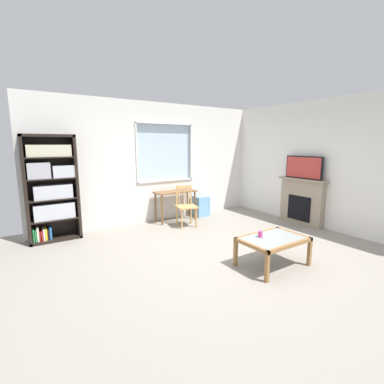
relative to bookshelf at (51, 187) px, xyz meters
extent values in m
cube|color=gray|center=(2.23, -2.31, -1.04)|extent=(6.50, 6.11, 0.02)
cube|color=silver|center=(2.23, 0.24, -0.56)|extent=(5.50, 0.12, 0.93)
cube|color=silver|center=(2.23, 0.24, 1.50)|extent=(5.50, 0.12, 0.45)
cube|color=silver|center=(0.63, 0.24, 0.59)|extent=(2.30, 0.12, 1.38)
cube|color=silver|center=(4.11, 0.24, 0.59)|extent=(1.74, 0.12, 1.38)
cube|color=silver|center=(2.51, 0.25, 0.59)|extent=(1.46, 0.02, 1.38)
cube|color=white|center=(2.51, 0.18, -0.09)|extent=(1.52, 0.06, 0.03)
cube|color=white|center=(2.51, 0.18, 1.26)|extent=(1.52, 0.06, 0.03)
cube|color=white|center=(1.78, 0.18, 0.59)|extent=(0.03, 0.06, 1.38)
cube|color=white|center=(3.24, 0.18, 0.59)|extent=(0.03, 0.06, 1.38)
cube|color=silver|center=(5.04, -2.31, 0.35)|extent=(0.12, 5.31, 2.76)
cube|color=black|center=(-0.42, -0.01, -0.03)|extent=(0.05, 0.38, 1.99)
cube|color=black|center=(0.43, -0.01, -0.03)|extent=(0.05, 0.38, 1.99)
cube|color=black|center=(0.00, -0.01, 0.94)|extent=(0.90, 0.38, 0.05)
cube|color=black|center=(0.00, -0.01, -1.00)|extent=(0.90, 0.38, 0.05)
cube|color=black|center=(0.00, 0.17, -0.03)|extent=(0.90, 0.02, 1.99)
cube|color=black|center=(0.00, -0.01, -0.62)|extent=(0.85, 0.36, 0.02)
cube|color=black|center=(0.00, -0.01, -0.23)|extent=(0.85, 0.36, 0.02)
cube|color=black|center=(0.00, -0.01, 0.16)|extent=(0.85, 0.36, 0.02)
cube|color=black|center=(0.00, -0.01, 0.55)|extent=(0.85, 0.36, 0.02)
cube|color=silver|center=(0.01, -0.02, -0.46)|extent=(0.70, 0.29, 0.29)
cube|color=silver|center=(0.02, -0.02, -0.09)|extent=(0.65, 0.29, 0.26)
cube|color=#B2B2BC|center=(-0.19, -0.02, 0.32)|extent=(0.37, 0.30, 0.29)
cube|color=silver|center=(0.23, -0.02, 0.28)|extent=(0.39, 0.32, 0.22)
cube|color=beige|center=(0.01, -0.02, 0.67)|extent=(0.73, 0.29, 0.21)
cube|color=green|center=(-0.37, -0.03, -0.86)|extent=(0.03, 0.23, 0.24)
cube|color=green|center=(-0.33, -0.03, -0.86)|extent=(0.02, 0.22, 0.23)
cube|color=white|center=(-0.30, -0.03, -0.84)|extent=(0.03, 0.25, 0.27)
cube|color=red|center=(-0.27, -0.03, -0.89)|extent=(0.02, 0.22, 0.18)
cube|color=red|center=(-0.24, -0.03, -0.88)|extent=(0.02, 0.29, 0.19)
cube|color=white|center=(-0.20, -0.03, -0.87)|extent=(0.03, 0.28, 0.22)
cube|color=yellow|center=(-0.16, -0.03, -0.87)|extent=(0.03, 0.21, 0.22)
cube|color=black|center=(-0.13, -0.03, -0.88)|extent=(0.03, 0.21, 0.20)
cube|color=#286BB2|center=(-0.09, -0.03, -0.86)|extent=(0.03, 0.23, 0.24)
cube|color=brown|center=(2.60, -0.11, -0.32)|extent=(0.99, 0.43, 0.03)
cylinder|color=brown|center=(2.16, -0.27, -0.68)|extent=(0.04, 0.04, 0.69)
cylinder|color=brown|center=(3.05, -0.27, -0.68)|extent=(0.04, 0.04, 0.69)
cylinder|color=brown|center=(2.16, 0.06, -0.68)|extent=(0.04, 0.04, 0.69)
cylinder|color=brown|center=(3.05, 0.06, -0.68)|extent=(0.04, 0.04, 0.69)
cube|color=tan|center=(2.57, -0.66, -0.58)|extent=(0.49, 0.48, 0.04)
cylinder|color=tan|center=(2.37, -0.78, -0.81)|extent=(0.04, 0.04, 0.43)
cylinder|color=tan|center=(2.70, -0.85, -0.81)|extent=(0.04, 0.04, 0.43)
cylinder|color=tan|center=(2.43, -0.47, -0.81)|extent=(0.04, 0.04, 0.43)
cylinder|color=tan|center=(2.77, -0.53, -0.81)|extent=(0.04, 0.04, 0.43)
cylinder|color=tan|center=(2.43, -0.47, -0.35)|extent=(0.04, 0.04, 0.45)
cylinder|color=tan|center=(2.77, -0.53, -0.35)|extent=(0.04, 0.04, 0.45)
cube|color=tan|center=(2.60, -0.50, -0.16)|extent=(0.36, 0.11, 0.06)
cylinder|color=tan|center=(2.50, -0.48, -0.38)|extent=(0.02, 0.02, 0.35)
cylinder|color=tan|center=(2.60, -0.50, -0.38)|extent=(0.02, 0.02, 0.35)
cylinder|color=tan|center=(2.70, -0.52, -0.38)|extent=(0.02, 0.02, 0.35)
cube|color=#72ADDB|center=(3.36, -0.06, -0.77)|extent=(0.35, 0.40, 0.51)
cube|color=gray|center=(4.89, -1.93, -0.52)|extent=(0.18, 1.04, 1.01)
cube|color=black|center=(4.79, -1.93, -0.65)|extent=(0.03, 0.57, 0.56)
cube|color=gray|center=(4.87, -1.93, 0.00)|extent=(0.26, 1.14, 0.04)
cube|color=black|center=(4.87, -1.93, 0.27)|extent=(0.05, 0.90, 0.50)
cube|color=#B2332D|center=(4.84, -1.93, 0.27)|extent=(0.01, 0.85, 0.45)
cube|color=#8C9E99|center=(2.58, -3.07, -0.60)|extent=(0.88, 0.56, 0.02)
cube|color=olive|center=(2.58, -3.37, -0.61)|extent=(0.98, 0.05, 0.05)
cube|color=olive|center=(2.58, -2.76, -0.61)|extent=(0.98, 0.05, 0.05)
cube|color=olive|center=(2.11, -3.07, -0.61)|extent=(0.05, 0.66, 0.05)
cube|color=olive|center=(3.05, -3.07, -0.61)|extent=(0.05, 0.66, 0.05)
cube|color=olive|center=(2.11, -3.37, -0.83)|extent=(0.05, 0.05, 0.39)
cube|color=olive|center=(3.05, -3.37, -0.83)|extent=(0.05, 0.05, 0.39)
cube|color=olive|center=(2.11, -2.76, -0.83)|extent=(0.05, 0.05, 0.39)
cube|color=olive|center=(3.05, -2.76, -0.83)|extent=(0.05, 0.05, 0.39)
cylinder|color=#DB3D84|center=(2.44, -2.94, -0.54)|extent=(0.07, 0.07, 0.09)
camera|label=1|loc=(-0.58, -5.66, 0.79)|focal=25.62mm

